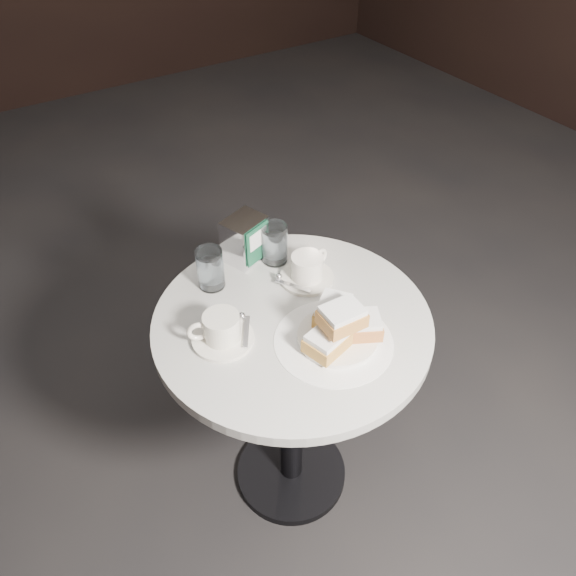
% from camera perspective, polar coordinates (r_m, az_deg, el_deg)
% --- Properties ---
extents(ground, '(7.00, 7.00, 0.00)m').
position_cam_1_polar(ground, '(2.00, 0.33, -18.37)').
color(ground, black).
rests_on(ground, ground).
extents(cafe_table, '(0.70, 0.70, 0.74)m').
position_cam_1_polar(cafe_table, '(1.55, 0.40, -8.25)').
color(cafe_table, black).
rests_on(cafe_table, ground).
extents(sugar_spill, '(0.35, 0.35, 0.00)m').
position_cam_1_polar(sugar_spill, '(1.35, 4.63, -5.41)').
color(sugar_spill, white).
rests_on(sugar_spill, cafe_table).
extents(beignet_plate, '(0.21, 0.20, 0.13)m').
position_cam_1_polar(beignet_plate, '(1.32, 5.30, -3.97)').
color(beignet_plate, white).
rests_on(beignet_plate, cafe_table).
extents(coffee_cup_left, '(0.19, 0.19, 0.08)m').
position_cam_1_polar(coffee_cup_left, '(1.33, -6.78, -4.27)').
color(coffee_cup_left, white).
rests_on(coffee_cup_left, cafe_table).
extents(coffee_cup_right, '(0.18, 0.18, 0.08)m').
position_cam_1_polar(coffee_cup_right, '(1.49, 1.97, 1.90)').
color(coffee_cup_right, silver).
rests_on(coffee_cup_right, cafe_table).
extents(water_glass_left, '(0.09, 0.09, 0.11)m').
position_cam_1_polar(water_glass_left, '(1.47, -7.88, 1.92)').
color(water_glass_left, silver).
rests_on(water_glass_left, cafe_table).
extents(water_glass_right, '(0.08, 0.08, 0.11)m').
position_cam_1_polar(water_glass_right, '(1.54, -1.37, 4.50)').
color(water_glass_right, white).
rests_on(water_glass_right, cafe_table).
extents(napkin_dispenser, '(0.13, 0.12, 0.13)m').
position_cam_1_polar(napkin_dispenser, '(1.55, -4.37, 4.97)').
color(napkin_dispenser, silver).
rests_on(napkin_dispenser, cafe_table).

